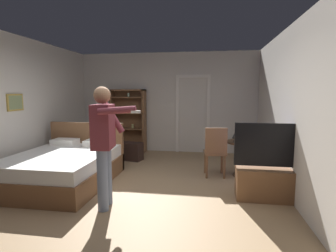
{
  "coord_description": "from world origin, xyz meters",
  "views": [
    {
      "loc": [
        1.19,
        -3.97,
        1.66
      ],
      "look_at": [
        0.54,
        0.12,
        1.14
      ],
      "focal_mm": 28.35,
      "sensor_mm": 36.0,
      "label": 1
    }
  ],
  "objects": [
    {
      "name": "ground_plane",
      "position": [
        0.0,
        0.0,
        0.0
      ],
      "size": [
        7.31,
        7.31,
        0.0
      ],
      "primitive_type": "plane",
      "color": "#997A56"
    },
    {
      "name": "suitcase_dark",
      "position": [
        -0.74,
        2.21,
        0.22
      ],
      "size": [
        0.65,
        0.44,
        0.44
      ],
      "primitive_type": "cube",
      "rotation": [
        0.0,
        0.0,
        -0.23
      ],
      "color": "black",
      "rests_on": "ground_plane"
    },
    {
      "name": "wooden_chair",
      "position": [
        1.31,
        1.19,
        0.54
      ],
      "size": [
        0.46,
        0.46,
        0.99
      ],
      "color": "brown",
      "rests_on": "ground_plane"
    },
    {
      "name": "bottle_on_table",
      "position": [
        2.01,
        1.26,
        0.81
      ],
      "size": [
        0.06,
        0.06,
        0.26
      ],
      "color": "#242E12",
      "rests_on": "side_table"
    },
    {
      "name": "wall_back",
      "position": [
        0.0,
        3.38,
        1.37
      ],
      "size": [
        5.12,
        0.12,
        2.74
      ],
      "primitive_type": "cube",
      "color": "beige",
      "rests_on": "ground_plane"
    },
    {
      "name": "tv_flatscreen",
      "position": [
        2.14,
        0.19,
        0.35
      ],
      "size": [
        1.14,
        0.4,
        1.2
      ],
      "color": "brown",
      "rests_on": "ground_plane"
    },
    {
      "name": "person_blue_shirt",
      "position": [
        -0.28,
        -0.46,
        1.01
      ],
      "size": [
        0.75,
        0.57,
        1.74
      ],
      "color": "slate",
      "rests_on": "ground_plane"
    },
    {
      "name": "side_table",
      "position": [
        1.87,
        1.34,
        0.48
      ],
      "size": [
        0.69,
        0.69,
        0.7
      ],
      "color": "#4C331E",
      "rests_on": "ground_plane"
    },
    {
      "name": "wall_right",
      "position": [
        2.5,
        0.0,
        1.37
      ],
      "size": [
        0.12,
        6.89,
        2.74
      ],
      "primitive_type": "cube",
      "color": "beige",
      "rests_on": "ground_plane"
    },
    {
      "name": "bed",
      "position": [
        -1.44,
        0.41,
        0.3
      ],
      "size": [
        1.63,
        2.09,
        1.02
      ],
      "color": "brown",
      "rests_on": "ground_plane"
    },
    {
      "name": "doorway_frame",
      "position": [
        0.72,
        3.3,
        1.22
      ],
      "size": [
        0.93,
        0.08,
        2.13
      ],
      "color": "white",
      "rests_on": "ground_plane"
    },
    {
      "name": "laptop",
      "position": [
        1.83,
        1.3,
        0.75
      ],
      "size": [
        0.41,
        0.41,
        0.17
      ],
      "color": "black",
      "rests_on": "side_table"
    },
    {
      "name": "bookshelf",
      "position": [
        -1.06,
        3.16,
        0.94
      ],
      "size": [
        0.97,
        0.32,
        1.74
      ],
      "color": "brown",
      "rests_on": "ground_plane"
    }
  ]
}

